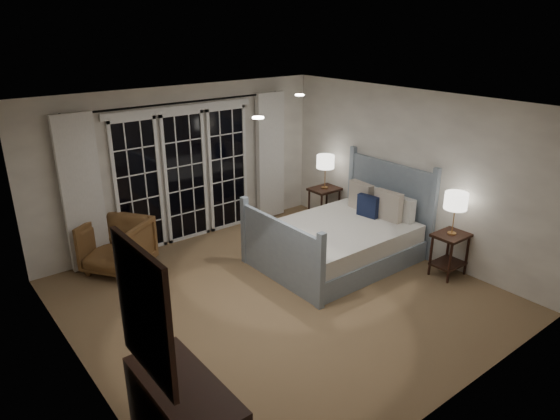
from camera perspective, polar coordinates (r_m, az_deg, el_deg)
floor at (r=6.67m, az=0.02°, el=-9.90°), size 5.00×5.00×0.00m
ceiling at (r=5.81m, az=0.02°, el=11.81°), size 5.00×5.00×0.00m
wall_left at (r=5.11m, az=-22.74°, el=-5.95°), size 0.02×5.00×2.50m
wall_right at (r=7.85m, az=14.56°, el=4.17°), size 0.02×5.00×2.50m
wall_back at (r=8.14m, az=-10.97°, el=5.07°), size 5.00×0.02×2.50m
wall_front at (r=4.61m, az=19.83°, el=-8.45°), size 5.00×0.02×2.50m
french_doors at (r=8.15m, az=-10.76°, el=3.92°), size 2.50×0.04×2.20m
curtain_rod at (r=7.85m, az=-11.13°, el=11.95°), size 3.50×0.03×0.03m
curtain_left at (r=7.49m, az=-21.68°, el=1.75°), size 0.55×0.10×2.25m
curtain_right at (r=8.92m, az=-1.12°, el=6.15°), size 0.55×0.10×2.25m
downlight_a at (r=6.77m, az=2.26°, el=13.00°), size 0.12×0.12×0.01m
downlight_b at (r=5.14m, az=-2.52°, el=10.50°), size 0.12×0.12×0.01m
bed at (r=7.57m, az=6.99°, el=-3.30°), size 2.29×1.65×1.34m
nightstand_left at (r=7.43m, az=18.83°, el=-4.14°), size 0.49×0.39×0.63m
nightstand_right at (r=8.86m, az=5.07°, el=1.13°), size 0.51×0.41×0.66m
lamp_left at (r=7.17m, az=19.47°, el=0.94°), size 0.31×0.31×0.61m
lamp_right at (r=8.66m, az=5.22°, el=5.48°), size 0.31×0.31×0.59m
armchair at (r=7.56m, az=-18.08°, el=-3.88°), size 1.15×1.14×0.76m
mirror at (r=3.59m, az=-15.27°, el=-11.18°), size 0.05×0.85×1.00m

